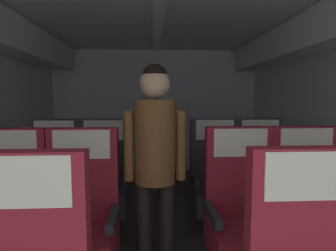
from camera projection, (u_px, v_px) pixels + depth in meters
The scene contains 11 objects.
ground at pixel (161, 249), 2.42m from camera, with size 3.88×5.73×0.02m, color #3D3833.
fuselage_shell at pixel (160, 65), 2.53m from camera, with size 3.76×5.38×2.24m.
seat_b_left_window at pixel (5, 226), 1.82m from camera, with size 0.51×0.47×1.11m.
seat_b_left_aisle at pixel (80, 225), 1.84m from camera, with size 0.51×0.47×1.11m.
seat_b_right_aisle at pixel (310, 218), 1.95m from camera, with size 0.51×0.47×1.11m.
seat_b_right_window at pixel (243, 220), 1.92m from camera, with size 0.51×0.47×1.11m.
seat_c_left_window at pixel (53, 186), 2.68m from camera, with size 0.51×0.47×1.11m.
seat_c_left_aisle at pixel (103, 185), 2.71m from camera, with size 0.51×0.47×1.11m.
seat_c_right_aisle at pixel (262, 183), 2.78m from camera, with size 0.51×0.47×1.11m.
seat_c_right_window at pixel (216, 183), 2.76m from camera, with size 0.51×0.47×1.11m.
flight_attendant at pixel (155, 152), 1.91m from camera, with size 0.43×0.28×1.54m.
Camera 1 is at (-0.08, 0.36, 1.30)m, focal length 29.49 mm.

